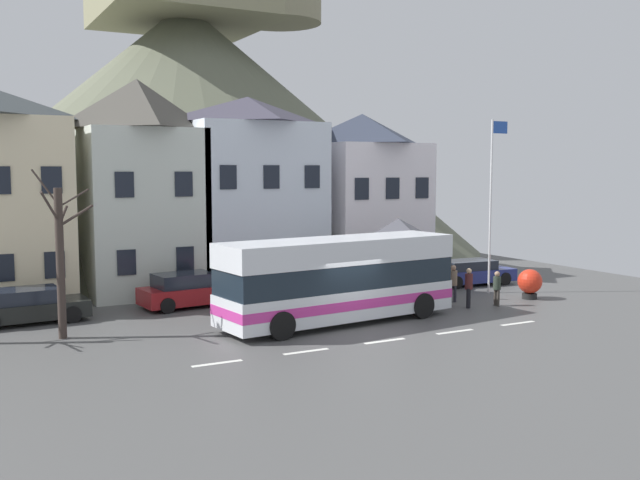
{
  "coord_description": "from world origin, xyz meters",
  "views": [
    {
      "loc": [
        -13.16,
        -21.87,
        5.82
      ],
      "look_at": [
        0.84,
        4.48,
        2.87
      ],
      "focal_mm": 40.28,
      "sensor_mm": 36.0,
      "label": 1
    }
  ],
  "objects_px": {
    "transit_bus": "(339,281)",
    "parked_car_00": "(470,272)",
    "parked_car_01": "(27,306)",
    "pedestrian_02": "(497,285)",
    "townhouse_03": "(362,195)",
    "hilltop_castle": "(188,121)",
    "bus_shelter": "(398,232)",
    "public_bench": "(407,278)",
    "flagpole": "(492,195)",
    "pedestrian_01": "(469,286)",
    "harbour_buoy": "(530,282)",
    "townhouse_02": "(249,191)",
    "pedestrian_00": "(453,280)",
    "parked_car_02": "(187,290)",
    "bare_tree_01": "(60,259)",
    "townhouse_01": "(139,187)"
  },
  "relations": [
    {
      "from": "bus_shelter",
      "to": "transit_bus",
      "type": "bearing_deg",
      "value": -145.48
    },
    {
      "from": "hilltop_castle",
      "to": "bus_shelter",
      "type": "xyz_separation_m",
      "value": [
        2.26,
        -23.52,
        -6.26
      ]
    },
    {
      "from": "pedestrian_01",
      "to": "public_bench",
      "type": "distance_m",
      "value": 5.56
    },
    {
      "from": "transit_bus",
      "to": "bare_tree_01",
      "type": "bearing_deg",
      "value": 160.69
    },
    {
      "from": "townhouse_03",
      "to": "bare_tree_01",
      "type": "xyz_separation_m",
      "value": [
        -17.06,
        -8.28,
        -1.63
      ]
    },
    {
      "from": "flagpole",
      "to": "harbour_buoy",
      "type": "distance_m",
      "value": 4.44
    },
    {
      "from": "townhouse_02",
      "to": "bus_shelter",
      "type": "xyz_separation_m",
      "value": [
        4.45,
        -6.85,
        -1.72
      ]
    },
    {
      "from": "townhouse_02",
      "to": "pedestrian_00",
      "type": "height_order",
      "value": "townhouse_02"
    },
    {
      "from": "townhouse_03",
      "to": "bus_shelter",
      "type": "relative_size",
      "value": 2.45
    },
    {
      "from": "parked_car_02",
      "to": "pedestrian_02",
      "type": "relative_size",
      "value": 2.79
    },
    {
      "from": "public_bench",
      "to": "townhouse_02",
      "type": "bearing_deg",
      "value": 143.01
    },
    {
      "from": "townhouse_03",
      "to": "public_bench",
      "type": "bearing_deg",
      "value": -94.91
    },
    {
      "from": "public_bench",
      "to": "parked_car_00",
      "type": "bearing_deg",
      "value": -12.57
    },
    {
      "from": "hilltop_castle",
      "to": "parked_car_00",
      "type": "xyz_separation_m",
      "value": [
        7.54,
        -22.22,
        -8.62
      ]
    },
    {
      "from": "hilltop_castle",
      "to": "harbour_buoy",
      "type": "height_order",
      "value": "hilltop_castle"
    },
    {
      "from": "transit_bus",
      "to": "harbour_buoy",
      "type": "xyz_separation_m",
      "value": [
        10.09,
        0.37,
        -0.88
      ]
    },
    {
      "from": "pedestrian_00",
      "to": "harbour_buoy",
      "type": "height_order",
      "value": "pedestrian_00"
    },
    {
      "from": "bus_shelter",
      "to": "parked_car_01",
      "type": "relative_size",
      "value": 0.82
    },
    {
      "from": "harbour_buoy",
      "to": "parked_car_02",
      "type": "bearing_deg",
      "value": 159.08
    },
    {
      "from": "parked_car_01",
      "to": "harbour_buoy",
      "type": "bearing_deg",
      "value": -17.69
    },
    {
      "from": "townhouse_01",
      "to": "bus_shelter",
      "type": "bearing_deg",
      "value": -34.15
    },
    {
      "from": "transit_bus",
      "to": "harbour_buoy",
      "type": "distance_m",
      "value": 10.14
    },
    {
      "from": "townhouse_02",
      "to": "bus_shelter",
      "type": "height_order",
      "value": "townhouse_02"
    },
    {
      "from": "pedestrian_02",
      "to": "bus_shelter",
      "type": "bearing_deg",
      "value": 125.0
    },
    {
      "from": "townhouse_01",
      "to": "public_bench",
      "type": "relative_size",
      "value": 5.59
    },
    {
      "from": "townhouse_01",
      "to": "transit_bus",
      "type": "xyz_separation_m",
      "value": [
        4.93,
        -10.25,
        -3.36
      ]
    },
    {
      "from": "parked_car_02",
      "to": "parked_car_00",
      "type": "bearing_deg",
      "value": -10.18
    },
    {
      "from": "townhouse_02",
      "to": "harbour_buoy",
      "type": "xyz_separation_m",
      "value": [
        9.49,
        -9.96,
        -3.96
      ]
    },
    {
      "from": "transit_bus",
      "to": "hilltop_castle",
      "type": "bearing_deg",
      "value": 77.94
    },
    {
      "from": "townhouse_01",
      "to": "harbour_buoy",
      "type": "xyz_separation_m",
      "value": [
        15.03,
        -9.88,
        -4.24
      ]
    },
    {
      "from": "pedestrian_00",
      "to": "bus_shelter",
      "type": "bearing_deg",
      "value": 125.39
    },
    {
      "from": "townhouse_02",
      "to": "pedestrian_02",
      "type": "xyz_separation_m",
      "value": [
        7.03,
        -10.54,
        -3.83
      ]
    },
    {
      "from": "parked_car_02",
      "to": "pedestrian_01",
      "type": "xyz_separation_m",
      "value": [
        10.4,
        -5.77,
        0.21
      ]
    },
    {
      "from": "parked_car_00",
      "to": "bus_shelter",
      "type": "bearing_deg",
      "value": -162.3
    },
    {
      "from": "townhouse_03",
      "to": "flagpole",
      "type": "distance_m",
      "value": 8.37
    },
    {
      "from": "hilltop_castle",
      "to": "parked_car_01",
      "type": "distance_m",
      "value": 26.66
    },
    {
      "from": "parked_car_01",
      "to": "pedestrian_02",
      "type": "xyz_separation_m",
      "value": [
        18.1,
        -5.73,
        0.23
      ]
    },
    {
      "from": "pedestrian_02",
      "to": "bare_tree_01",
      "type": "relative_size",
      "value": 0.26
    },
    {
      "from": "bus_shelter",
      "to": "pedestrian_02",
      "type": "bearing_deg",
      "value": -55.0
    },
    {
      "from": "bus_shelter",
      "to": "harbour_buoy",
      "type": "xyz_separation_m",
      "value": [
        5.04,
        -3.11,
        -2.24
      ]
    },
    {
      "from": "townhouse_02",
      "to": "bare_tree_01",
      "type": "relative_size",
      "value": 1.62
    },
    {
      "from": "transit_bus",
      "to": "pedestrian_01",
      "type": "distance_m",
      "value": 6.34
    },
    {
      "from": "parked_car_02",
      "to": "townhouse_02",
      "type": "bearing_deg",
      "value": 37.82
    },
    {
      "from": "townhouse_03",
      "to": "parked_car_00",
      "type": "distance_m",
      "value": 7.48
    },
    {
      "from": "parked_car_02",
      "to": "pedestrian_02",
      "type": "xyz_separation_m",
      "value": [
        11.73,
        -6.01,
        0.18
      ]
    },
    {
      "from": "townhouse_01",
      "to": "parked_car_02",
      "type": "distance_m",
      "value": 6.23
    },
    {
      "from": "transit_bus",
      "to": "parked_car_00",
      "type": "relative_size",
      "value": 2.15
    },
    {
      "from": "townhouse_03",
      "to": "pedestrian_02",
      "type": "relative_size",
      "value": 5.91
    },
    {
      "from": "townhouse_03",
      "to": "flagpole",
      "type": "bearing_deg",
      "value": -74.82
    },
    {
      "from": "townhouse_02",
      "to": "hilltop_castle",
      "type": "distance_m",
      "value": 17.41
    }
  ]
}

